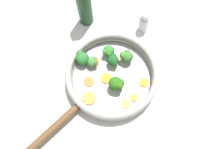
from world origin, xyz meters
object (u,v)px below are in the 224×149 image
Objects in this scene: carrot_slice_5 at (134,97)px; broccoli_floret_2 at (93,62)px; broccoli_floret_5 at (109,51)px; carrot_slice_6 at (94,62)px; broccoli_floret_1 at (117,84)px; carrot_slice_2 at (106,78)px; skillet at (112,77)px; carrot_slice_1 at (125,104)px; broccoli_floret_3 at (127,56)px; salt_shaker at (144,22)px; carrot_slice_7 at (144,83)px; carrot_slice_4 at (125,57)px; oil_bottle at (83,1)px; carrot_slice_3 at (90,98)px; broccoli_floret_0 at (113,60)px; broccoli_floret_4 at (82,58)px; carrot_slice_0 at (89,82)px.

broccoli_floret_2 is at bearing -65.13° from carrot_slice_5.
broccoli_floret_5 is at bearing -86.38° from carrot_slice_5.
carrot_slice_6 is 0.65× the size of broccoli_floret_1.
carrot_slice_2 is at bearing -67.19° from broccoli_floret_1.
skillet is 8.80× the size of carrot_slice_1.
broccoli_floret_3 reaches higher than carrot_slice_6.
carrot_slice_7 is at bearing 63.53° from salt_shaker.
carrot_slice_1 is at bearing 99.13° from carrot_slice_2.
carrot_slice_5 is (0.04, 0.15, -0.00)m from carrot_slice_4.
carrot_slice_5 is 0.11× the size of oil_bottle.
skillet is at bearing 73.54° from broccoli_floret_5.
salt_shaker reaches higher than broccoli_floret_1.
carrot_slice_3 reaches higher than carrot_slice_1.
salt_shaker reaches higher than broccoli_floret_2.
broccoli_floret_5 is at bearing -102.21° from broccoli_floret_1.
broccoli_floret_1 reaches higher than skillet.
carrot_slice_7 is (-0.19, 0.03, -0.00)m from carrot_slice_3.
broccoli_floret_5 is at bearing -98.40° from carrot_slice_1.
broccoli_floret_3 is (-0.07, -0.03, 0.04)m from skillet.
broccoli_floret_2 is (0.13, -0.14, 0.02)m from carrot_slice_7.
carrot_slice_6 is 0.19m from carrot_slice_7.
broccoli_floret_0 is 0.84× the size of broccoli_floret_1.
carrot_slice_1 is at bearing 102.48° from broccoli_floret_2.
broccoli_floret_0 reaches higher than carrot_slice_7.
carrot_slice_1 is 1.05× the size of carrot_slice_4.
broccoli_floret_2 is (0.02, -0.07, 0.02)m from carrot_slice_2.
broccoli_floret_3 is at bearing -153.85° from skillet.
broccoli_floret_0 is 0.91× the size of broccoli_floret_4.
carrot_slice_7 is at bearing 148.24° from carrot_slice_2.
broccoli_floret_4 is at bearing 8.55° from salt_shaker.
carrot_slice_3 is (0.10, 0.04, 0.01)m from skillet.
carrot_slice_0 is 0.60× the size of broccoli_floret_1.
broccoli_floret_2 is (-0.06, -0.11, 0.02)m from carrot_slice_3.
broccoli_floret_1 is at bearing 86.03° from skillet.
broccoli_floret_1 reaches higher than broccoli_floret_3.
carrot_slice_0 is 0.87× the size of broccoli_floret_2.
carrot_slice_5 is at bearing 93.62° from broccoli_floret_5.
broccoli_floret_4 is 0.58× the size of salt_shaker.
carrot_slice_0 is 0.30m from salt_shaker.
skillet is 5.14× the size of broccoli_floret_1.
carrot_slice_1 is 0.38m from oil_bottle.
broccoli_floret_3 is 0.96× the size of broccoli_floret_4.
carrot_slice_0 is 0.72× the size of broccoli_floret_0.
broccoli_floret_5 is at bearing -106.46° from skillet.
oil_bottle is (-0.09, -0.25, 0.09)m from carrot_slice_0.
broccoli_floret_5 is at bearing 93.80° from oil_bottle.
oil_bottle reaches higher than carrot_slice_4.
broccoli_floret_2 is (0.08, -0.17, 0.02)m from carrot_slice_5.
broccoli_floret_0 is at bearing 149.40° from carrot_slice_6.
broccoli_floret_2 is at bearing 135.01° from broccoli_floret_4.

